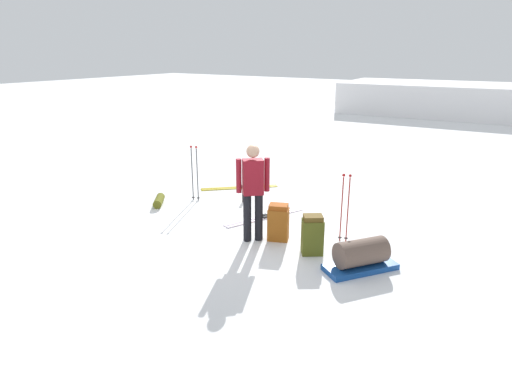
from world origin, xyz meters
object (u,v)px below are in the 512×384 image
backpack_bright (312,235)px  skier_standing (253,188)px  ski_poles_planted_far (345,204)px  thermos_bottle (244,196)px  ski_pair_far (265,217)px  ski_pair_near (240,187)px  gear_sled (361,256)px  ski_poles_planted_near (195,170)px  sleeping_mat_rolled (159,201)px  backpack_large_dark (278,223)px

backpack_bright → skier_standing: bearing=-175.6°
ski_poles_planted_far → thermos_bottle: size_ratio=4.67×
skier_standing → ski_pair_far: size_ratio=0.99×
ski_pair_near → gear_sled: 4.58m
ski_poles_planted_near → gear_sled: size_ratio=1.05×
ski_poles_planted_near → sleeping_mat_rolled: (-0.47, -0.66, -0.59)m
ski_pair_far → backpack_large_dark: 1.12m
ski_pair_near → gear_sled: gear_sled is taller
gear_sled → thermos_bottle: bearing=154.0°
sleeping_mat_rolled → backpack_large_dark: bearing=-3.0°
ski_pair_near → ski_poles_planted_far: size_ratio=1.20×
thermos_bottle → ski_pair_near: bearing=130.6°
ski_pair_near → ski_pair_far: (1.56, -1.32, 0.00)m
gear_sled → thermos_bottle: 3.63m
ski_pair_far → backpack_large_dark: (0.75, -0.76, 0.31)m
gear_sled → sleeping_mat_rolled: gear_sled is taller
ski_pair_near → backpack_bright: bearing=-36.5°
skier_standing → ski_poles_planted_near: (-2.24, 1.08, -0.27)m
thermos_bottle → skier_standing: bearing=-50.5°
ski_pair_near → ski_poles_planted_far: 3.68m
skier_standing → backpack_bright: 1.27m
ski_poles_planted_near → backpack_bright: bearing=-16.6°
backpack_bright → ski_poles_planted_near: bearing=163.4°
ski_pair_near → backpack_large_dark: backpack_large_dark is taller
sleeping_mat_rolled → ski_poles_planted_near: bearing=54.7°
gear_sled → sleeping_mat_rolled: bearing=174.7°
ski_pair_far → ski_poles_planted_near: size_ratio=1.40×
ski_pair_near → backpack_large_dark: (2.31, -2.09, 0.31)m
thermos_bottle → sleeping_mat_rolled: bearing=-140.6°
ski_pair_near → backpack_bright: backpack_bright is taller
ski_pair_near → thermos_bottle: 1.02m
ski_pair_far → sleeping_mat_rolled: 2.39m
ski_pair_far → backpack_bright: backpack_bright is taller
backpack_large_dark → gear_sled: bearing=-9.7°
ski_poles_planted_far → sleeping_mat_rolled: (-4.04, -0.40, -0.59)m
ski_pair_near → gear_sled: bearing=-31.1°
ski_pair_far → gear_sled: gear_sled is taller
ski_poles_planted_far → thermos_bottle: ski_poles_planted_far is taller
backpack_bright → thermos_bottle: 2.83m
gear_sled → thermos_bottle: size_ratio=4.49×
skier_standing → thermos_bottle: skier_standing is taller
backpack_bright → sleeping_mat_rolled: (-3.81, 0.33, -0.24)m
sleeping_mat_rolled → thermos_bottle: bearing=39.4°
thermos_bottle → ski_pair_far: bearing=-31.7°
ski_pair_near → skier_standing: bearing=-50.2°
skier_standing → ski_pair_far: skier_standing is taller
backpack_large_dark → ski_pair_far: bearing=134.7°
ski_pair_near → sleeping_mat_rolled: sleeping_mat_rolled is taller
ski_pair_near → sleeping_mat_rolled: (-0.75, -1.93, 0.08)m
ski_poles_planted_near → sleeping_mat_rolled: bearing=-125.3°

